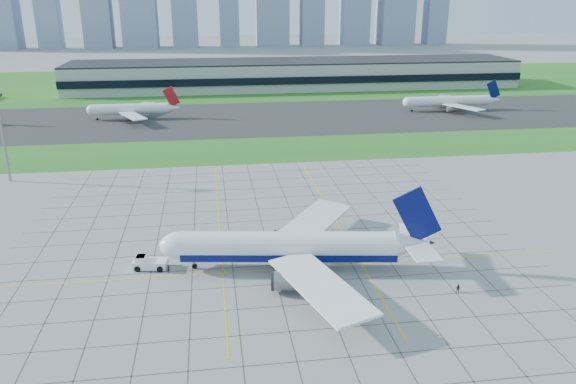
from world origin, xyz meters
The scene contains 13 objects.
ground centered at (0.00, 0.00, 0.00)m, with size 1400.00×1400.00×0.00m, color gray.
grass_median centered at (0.00, 90.00, 0.02)m, with size 700.00×35.00×0.04m, color #21691E.
asphalt_taxiway centered at (0.00, 145.00, 0.03)m, with size 700.00×75.00×0.04m, color #383838.
grass_far centered at (0.00, 255.00, 0.02)m, with size 700.00×145.00×0.04m, color #21691E.
apron_markings centered at (0.43, 11.09, 0.02)m, with size 120.00×130.00×0.03m.
terminal centered at (40.00, 229.87, 7.89)m, with size 260.00×43.00×15.80m.
light_mast centered at (-70.00, 65.00, 16.18)m, with size 2.50×2.50×25.60m.
airliner centered at (3.45, -1.99, 4.75)m, with size 55.05×55.40×17.39m.
pushback_tug centered at (-24.57, 2.11, 1.21)m, with size 9.89×4.21×2.72m.
crew_near centered at (-20.58, -0.41, 0.88)m, with size 0.64×0.42×1.75m, color black.
crew_far centered at (32.36, -15.86, 0.86)m, with size 0.84×0.65×1.72m, color black.
distant_jet_1 centered at (-44.88, 150.02, 4.49)m, with size 37.93×42.66×14.08m.
distant_jet_2 centered at (101.32, 149.18, 4.49)m, with size 45.62×42.66×14.08m.
Camera 1 is at (-11.19, -101.42, 51.40)m, focal length 35.00 mm.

